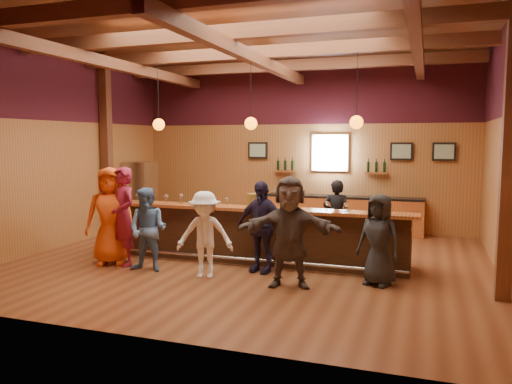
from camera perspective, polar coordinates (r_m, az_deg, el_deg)
room at (r=9.71m, az=-0.47°, el=10.85°), size 9.04×9.00×4.52m
bar_counter at (r=9.94m, az=-0.19°, el=-4.84°), size 6.30×1.07×1.11m
back_bar_cabinet at (r=13.09m, az=9.89°, el=-2.50°), size 4.00×0.52×0.95m
window at (r=13.24m, az=8.46°, el=4.46°), size 0.95×0.09×0.95m
framed_pictures at (r=13.10m, az=12.19°, el=4.59°), size 5.35×0.05×0.45m
wine_shelves at (r=13.20m, az=8.38°, el=2.59°), size 3.00×0.18×0.30m
pendant_lights at (r=9.63m, az=-0.59°, el=7.88°), size 4.24×0.24×1.37m
stainless_fridge at (r=13.86m, az=-13.05°, el=-0.33°), size 0.70×0.70×1.80m
customer_orange at (r=9.98m, az=-16.32°, el=-2.61°), size 1.08×0.92×1.88m
customer_redvest at (r=9.81m, az=-14.98°, el=-2.71°), size 0.82×0.72×1.88m
customer_denim at (r=9.29m, az=-12.25°, el=-4.22°), size 0.77×0.61×1.53m
customer_white at (r=8.71m, az=-5.88°, el=-4.86°), size 1.10×0.82×1.51m
customer_navy at (r=9.01m, az=0.57°, el=-3.98°), size 1.04×0.61×1.66m
customer_brown at (r=8.12m, az=3.84°, el=-4.55°), size 1.75×0.87×1.81m
customer_dark at (r=8.46m, az=13.88°, el=-5.32°), size 0.87×0.72×1.51m
bartender at (r=10.54m, az=9.17°, el=-2.84°), size 0.57×0.38×1.57m
ice_bucket at (r=9.50m, az=-0.33°, el=-0.96°), size 0.24×0.24×0.26m
bottle_a at (r=9.42m, az=2.99°, el=-0.94°), size 0.08×0.08×0.37m
bottle_b at (r=9.37m, az=3.27°, el=-1.04°), size 0.07×0.07×0.35m
glass_a at (r=10.62m, az=-13.41°, el=-0.44°), size 0.08×0.08×0.17m
glass_b at (r=10.27m, az=-10.24°, el=-0.55°), size 0.08×0.08×0.18m
glass_c at (r=10.20m, az=-8.56°, el=-0.52°), size 0.08×0.08×0.19m
glass_d at (r=9.71m, az=-5.39°, el=-0.78°), size 0.09×0.09×0.20m
glass_e at (r=9.71m, az=-3.34°, el=-0.90°), size 0.07×0.07×0.16m
glass_f at (r=9.37m, az=3.19°, el=-1.10°), size 0.08×0.08×0.17m
glass_g at (r=9.19m, az=8.09°, el=-1.33°), size 0.07×0.07×0.17m
glass_h at (r=9.07m, az=10.20°, el=-1.49°), size 0.07×0.07×0.16m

